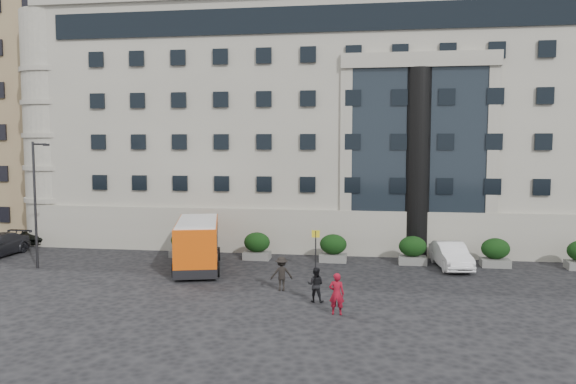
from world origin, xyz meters
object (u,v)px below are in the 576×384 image
Objects in this scene: parked_car_d at (50,232)px; pedestrian_a at (337,294)px; pedestrian_b at (316,285)px; minibus at (198,242)px; bus_stop_sign at (316,243)px; red_truck at (104,219)px; hedge_a at (184,244)px; street_lamp at (36,200)px; hedge_b at (257,246)px; hedge_c at (333,248)px; hedge_d at (413,250)px; white_taxi at (451,255)px; hedge_e at (495,252)px; pedestrian_c at (282,274)px.

pedestrian_a reaches higher than parked_car_d.
minibus is at bearing -32.44° from pedestrian_b.
bus_stop_sign is 22.00m from red_truck.
minibus is at bearing -58.31° from hedge_a.
bus_stop_sign is 6.98m from pedestrian_b.
street_lamp is at bearing 173.00° from minibus.
hedge_b is 4.65m from minibus.
hedge_c is at bearing 6.81° from minibus.
hedge_b is 1.00× the size of hedge_d.
hedge_c is 5.20m from hedge_d.
pedestrian_a is (1.86, -8.83, -0.75)m from bus_stop_sign.
white_taxi is at bearing -10.70° from red_truck.
hedge_c is (10.40, 0.00, 0.00)m from hedge_a.
street_lamp reaches higher than bus_stop_sign.
white_taxi is (2.33, -0.80, -0.12)m from hedge_d.
hedge_a is 10.40m from hedge_c.
minibus is (-7.42, -0.56, -0.05)m from bus_stop_sign.
hedge_e is at bearing 7.71° from white_taxi.
hedge_b is 5.20m from hedge_c.
pedestrian_a is at bearing 114.74° from pedestrian_c.
parked_car_d is at bearing 160.96° from hedge_a.
red_truck is 29.02m from white_taxi.
bus_stop_sign is 1.29× the size of pedestrian_a.
hedge_d is (10.40, 0.00, 0.00)m from hedge_b.
street_lamp is at bearing -9.58° from pedestrian_b.
white_taxi is (-2.87, -0.80, -0.12)m from hedge_e.
street_lamp reaches higher than parked_car_d.
minibus is at bearing -51.35° from pedestrian_c.
pedestrian_c is (20.94, -12.22, 0.15)m from parked_car_d.
hedge_e reaches higher than parked_car_d.
pedestrian_c is (17.95, -15.60, -0.51)m from red_truck.
street_lamp is 1.64× the size of white_taxi.
street_lamp reaches higher than hedge_b.
hedge_d is 6.76m from bus_stop_sign.
pedestrian_c is (6.09, -4.46, -0.76)m from minibus.
hedge_c is at bearing -84.07° from pedestrian_a.
street_lamp is 11.00m from parked_car_d.
hedge_e is 0.24× the size of minibus.
parked_car_d is at bearing 117.68° from street_lamp.
pedestrian_a reaches higher than hedge_c.
pedestrian_c is at bearing -43.74° from hedge_a.
red_truck is at bearing 151.23° from bus_stop_sign.
pedestrian_b reaches higher than parked_car_d.
hedge_d reaches higher than parked_car_d.
white_taxi is 11.79m from pedestrian_b.
bus_stop_sign is 0.52× the size of white_taxi.
hedge_b is 1.06× the size of pedestrian_b.
bus_stop_sign is 5.25m from pedestrian_c.
hedge_b is 14.41m from street_lamp.
hedge_a is at bearing -58.92° from pedestrian_c.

